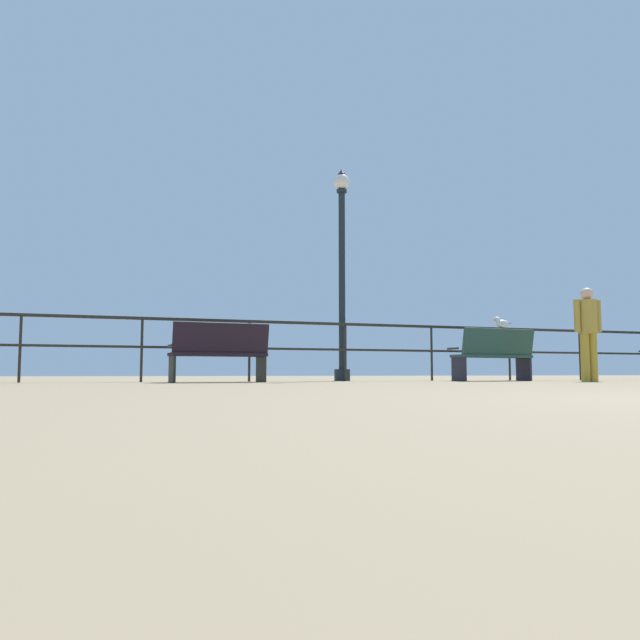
{
  "coord_description": "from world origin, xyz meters",
  "views": [
    {
      "loc": [
        -4.44,
        -1.56,
        0.15
      ],
      "look_at": [
        -0.68,
        8.64,
        1.07
      ],
      "focal_mm": 35.23,
      "sensor_mm": 36.0,
      "label": 1
    }
  ],
  "objects_px": {
    "bench_near_left": "(219,351)",
    "bench_near_right": "(495,352)",
    "lamppost_center": "(342,267)",
    "person_by_bench": "(588,327)",
    "seagull_on_rail": "(501,323)"
  },
  "relations": [
    {
      "from": "bench_near_right",
      "to": "person_by_bench",
      "type": "bearing_deg",
      "value": -45.3
    },
    {
      "from": "bench_near_left",
      "to": "lamppost_center",
      "type": "bearing_deg",
      "value": 22.39
    },
    {
      "from": "bench_near_right",
      "to": "lamppost_center",
      "type": "relative_size",
      "value": 0.41
    },
    {
      "from": "bench_near_left",
      "to": "person_by_bench",
      "type": "distance_m",
      "value": 6.45
    },
    {
      "from": "lamppost_center",
      "to": "person_by_bench",
      "type": "distance_m",
      "value": 4.55
    },
    {
      "from": "bench_near_right",
      "to": "lamppost_center",
      "type": "distance_m",
      "value": 3.29
    },
    {
      "from": "lamppost_center",
      "to": "seagull_on_rail",
      "type": "relative_size",
      "value": 8.88
    },
    {
      "from": "person_by_bench",
      "to": "bench_near_left",
      "type": "bearing_deg",
      "value": 169.77
    },
    {
      "from": "lamppost_center",
      "to": "person_by_bench",
      "type": "height_order",
      "value": "lamppost_center"
    },
    {
      "from": "bench_near_left",
      "to": "bench_near_right",
      "type": "height_order",
      "value": "bench_near_right"
    },
    {
      "from": "bench_near_left",
      "to": "lamppost_center",
      "type": "relative_size",
      "value": 0.38
    },
    {
      "from": "bench_near_right",
      "to": "seagull_on_rail",
      "type": "xyz_separation_m",
      "value": [
        0.76,
        0.82,
        0.63
      ]
    },
    {
      "from": "lamppost_center",
      "to": "seagull_on_rail",
      "type": "xyz_separation_m",
      "value": [
        3.42,
        -0.22,
        -0.99
      ]
    },
    {
      "from": "bench_near_left",
      "to": "bench_near_right",
      "type": "distance_m",
      "value": 5.2
    },
    {
      "from": "lamppost_center",
      "to": "person_by_bench",
      "type": "bearing_deg",
      "value": -29.87
    }
  ]
}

